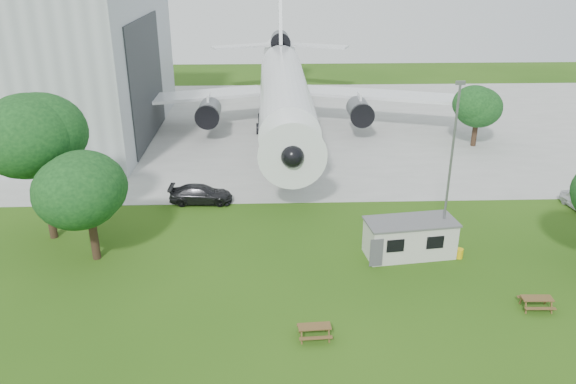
{
  "coord_description": "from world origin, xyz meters",
  "views": [
    {
      "loc": [
        -3.76,
        -28.18,
        19.42
      ],
      "look_at": [
        -2.5,
        8.0,
        4.0
      ],
      "focal_mm": 35.0,
      "sensor_mm": 36.0,
      "label": 1
    }
  ],
  "objects_px": {
    "airliner": "(284,87)",
    "picnic_east": "(535,309)",
    "site_cabin": "(410,238)",
    "picnic_west": "(314,337)"
  },
  "relations": [
    {
      "from": "site_cabin",
      "to": "picnic_west",
      "type": "xyz_separation_m",
      "value": [
        -7.31,
        -8.98,
        -1.31
      ]
    },
    {
      "from": "airliner",
      "to": "picnic_east",
      "type": "xyz_separation_m",
      "value": [
        13.89,
        -36.66,
        -5.27
      ]
    },
    {
      "from": "picnic_west",
      "to": "picnic_east",
      "type": "height_order",
      "value": "same"
    },
    {
      "from": "picnic_east",
      "to": "airliner",
      "type": "bearing_deg",
      "value": 112.91
    },
    {
      "from": "site_cabin",
      "to": "picnic_west",
      "type": "bearing_deg",
      "value": -129.16
    },
    {
      "from": "picnic_west",
      "to": "picnic_east",
      "type": "xyz_separation_m",
      "value": [
        13.33,
        2.25,
        0.0
      ]
    },
    {
      "from": "picnic_west",
      "to": "picnic_east",
      "type": "distance_m",
      "value": 13.52
    },
    {
      "from": "site_cabin",
      "to": "picnic_east",
      "type": "distance_m",
      "value": 9.12
    },
    {
      "from": "airliner",
      "to": "picnic_west",
      "type": "relative_size",
      "value": 26.52
    },
    {
      "from": "site_cabin",
      "to": "picnic_east",
      "type": "relative_size",
      "value": 3.83
    }
  ]
}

